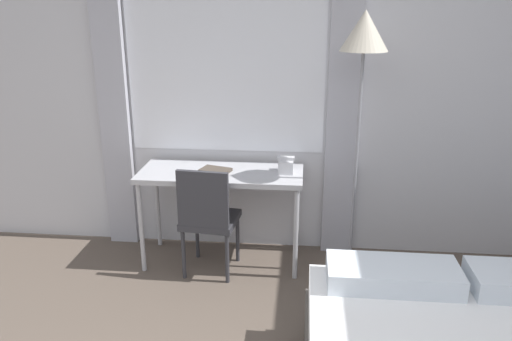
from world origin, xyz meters
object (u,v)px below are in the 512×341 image
Objects in this scene: desk at (221,180)px; telephone at (286,165)px; desk_chair at (208,215)px; book at (215,170)px; standing_lamp at (363,52)px.

desk is 0.51m from telephone.
desk is 0.31m from desk_chair.
desk_chair is at bearing -156.08° from telephone.
book is at bearing -159.30° from desk.
book is (-0.04, -0.02, 0.08)m from desk.
desk_chair reaches higher than desk.
desk_chair is at bearing -98.07° from book.
standing_lamp is 12.47× the size of telephone.
desk_chair is 0.45× the size of standing_lamp.
desk_chair is 3.40× the size of book.
standing_lamp is 1.01m from telephone.
standing_lamp is (1.08, 0.13, 1.19)m from desk_chair.
standing_lamp is at bearing -4.27° from book.
standing_lamp reaches higher than book.
book is (-0.54, -0.05, -0.04)m from telephone.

